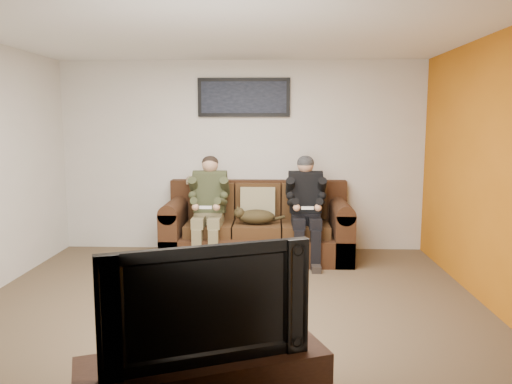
{
  "coord_description": "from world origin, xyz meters",
  "views": [
    {
      "loc": [
        0.43,
        -4.63,
        1.77
      ],
      "look_at": [
        0.22,
        1.2,
        0.95
      ],
      "focal_mm": 35.0,
      "sensor_mm": 36.0,
      "label": 1
    }
  ],
  "objects_px": {
    "sofa": "(258,229)",
    "television": "(203,299)",
    "cat": "(255,216)",
    "framed_poster": "(244,97)",
    "person_left": "(209,202)",
    "person_right": "(306,202)"
  },
  "relations": [
    {
      "from": "sofa",
      "to": "television",
      "type": "relative_size",
      "value": 2.06
    },
    {
      "from": "sofa",
      "to": "person_right",
      "type": "distance_m",
      "value": 0.76
    },
    {
      "from": "person_right",
      "to": "cat",
      "type": "xyz_separation_m",
      "value": [
        -0.64,
        -0.03,
        -0.18
      ]
    },
    {
      "from": "sofa",
      "to": "television",
      "type": "distance_m",
      "value": 3.81
    },
    {
      "from": "framed_poster",
      "to": "cat",
      "type": "bearing_deg",
      "value": -74.19
    },
    {
      "from": "person_right",
      "to": "television",
      "type": "relative_size",
      "value": 1.15
    },
    {
      "from": "sofa",
      "to": "cat",
      "type": "distance_m",
      "value": 0.32
    },
    {
      "from": "sofa",
      "to": "framed_poster",
      "type": "distance_m",
      "value": 1.78
    },
    {
      "from": "person_right",
      "to": "cat",
      "type": "relative_size",
      "value": 2.04
    },
    {
      "from": "person_left",
      "to": "framed_poster",
      "type": "xyz_separation_m",
      "value": [
        0.42,
        0.58,
        1.34
      ]
    },
    {
      "from": "sofa",
      "to": "person_right",
      "type": "relative_size",
      "value": 1.78
    },
    {
      "from": "framed_poster",
      "to": "television",
      "type": "relative_size",
      "value": 1.07
    },
    {
      "from": "framed_poster",
      "to": "television",
      "type": "xyz_separation_m",
      "value": [
        0.01,
        -4.17,
        -1.32
      ]
    },
    {
      "from": "cat",
      "to": "framed_poster",
      "type": "relative_size",
      "value": 0.53
    },
    {
      "from": "sofa",
      "to": "cat",
      "type": "relative_size",
      "value": 3.64
    },
    {
      "from": "person_right",
      "to": "television",
      "type": "xyz_separation_m",
      "value": [
        -0.81,
        -3.58,
        0.02
      ]
    },
    {
      "from": "person_left",
      "to": "framed_poster",
      "type": "distance_m",
      "value": 1.52
    },
    {
      "from": "person_left",
      "to": "cat",
      "type": "height_order",
      "value": "person_left"
    },
    {
      "from": "person_left",
      "to": "sofa",
      "type": "bearing_deg",
      "value": 18.04
    },
    {
      "from": "person_right",
      "to": "framed_poster",
      "type": "distance_m",
      "value": 1.67
    },
    {
      "from": "cat",
      "to": "framed_poster",
      "type": "xyz_separation_m",
      "value": [
        -0.17,
        0.61,
        1.52
      ]
    },
    {
      "from": "sofa",
      "to": "person_right",
      "type": "xyz_separation_m",
      "value": [
        0.62,
        -0.2,
        0.39
      ]
    }
  ]
}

